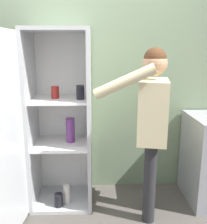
{
  "coord_description": "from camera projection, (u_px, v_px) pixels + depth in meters",
  "views": [
    {
      "loc": [
        0.1,
        -1.93,
        1.61
      ],
      "look_at": [
        0.18,
        0.65,
        0.98
      ],
      "focal_mm": 42.0,
      "sensor_mm": 36.0,
      "label": 1
    }
  ],
  "objects": [
    {
      "name": "refrigerator",
      "position": [
        51.0,
        124.0,
        2.57
      ],
      "size": [
        0.73,
        1.17,
        1.8
      ],
      "color": "#B7BABC",
      "rests_on": "ground_plane"
    },
    {
      "name": "person",
      "position": [
        152.0,
        115.0,
        2.38
      ],
      "size": [
        0.72,
        0.59,
        1.62
      ],
      "color": "#262628",
      "rests_on": "ground_plane"
    },
    {
      "name": "wall_back",
      "position": [
        86.0,
        80.0,
        2.9
      ],
      "size": [
        7.0,
        0.06,
        2.55
      ],
      "color": "gray",
      "rests_on": "ground_plane"
    }
  ]
}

